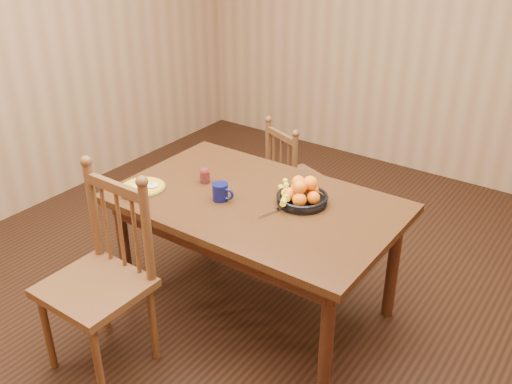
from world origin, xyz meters
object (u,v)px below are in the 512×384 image
Objects in this scene: chair_near at (101,280)px; coffee_mug at (221,192)px; dining_table at (256,213)px; breakfast_plate at (143,187)px; chair_far at (295,180)px; fruit_bowl at (301,194)px.

chair_near reaches higher than coffee_mug.
breakfast_plate is (-0.62, -0.27, 0.10)m from dining_table.
fruit_bowl reaches higher than chair_far.
chair_near is 0.64m from breakfast_plate.
chair_far is at bearing 87.32° from chair_near.
breakfast_plate is 0.93m from fruit_bowl.
dining_table is at bearing 65.01° from chair_near.
chair_near is at bearing 108.30° from chair_far.
fruit_bowl reaches higher than coffee_mug.
chair_far is at bearing 123.07° from fruit_bowl.
dining_table is 1.00m from chair_far.
breakfast_plate is at bearing 96.25° from chair_far.
dining_table is 0.24m from coffee_mug.
chair_near is at bearing -123.46° from fruit_bowl.
fruit_bowl is at bearing 26.33° from dining_table.
chair_far is 1.04m from fruit_bowl.
chair_near reaches higher than dining_table.
chair_far reaches higher than breakfast_plate.
chair_far is 6.51× the size of coffee_mug.
dining_table is at bearing 129.39° from chair_far.
fruit_bowl is at bearing 144.51° from chair_far.
fruit_bowl is at bearing 24.44° from breakfast_plate.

